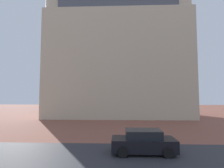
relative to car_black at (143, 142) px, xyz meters
name	(u,v)px	position (x,y,z in m)	size (l,w,h in m)	color
ground_plane	(104,159)	(-2.53, -1.07, -0.74)	(120.00, 120.00, 0.00)	brown
street_asphalt_strip	(103,163)	(-2.53, -1.71, -0.73)	(120.00, 7.79, 0.00)	#2D2D33
landmark_building	(119,57)	(-1.56, 20.90, 10.62)	(25.25, 12.36, 34.80)	beige
car_black	(143,142)	(0.00, 0.00, 0.00)	(4.20, 1.93, 1.54)	black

